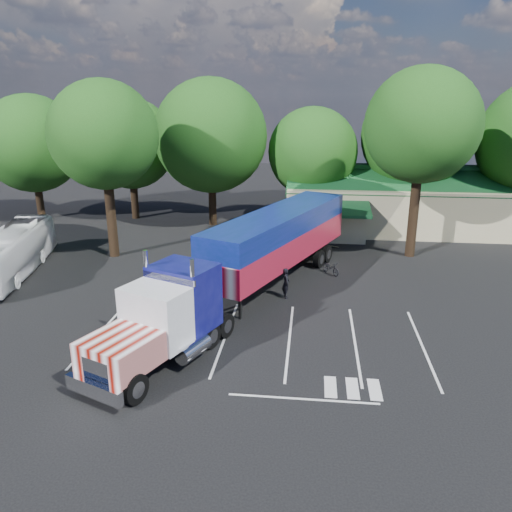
# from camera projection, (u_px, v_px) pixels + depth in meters

# --- Properties ---
(ground) EXTENTS (120.00, 120.00, 0.00)m
(ground) POSITION_uv_depth(u_px,v_px,m) (242.00, 291.00, 30.63)
(ground) COLOR black
(ground) RESTS_ON ground
(event_hall) EXTENTS (24.20, 14.12, 5.55)m
(event_hall) POSITION_uv_depth(u_px,v_px,m) (419.00, 202.00, 45.31)
(event_hall) COLOR tan
(event_hall) RESTS_ON ground
(tree_row_a) EXTENTS (9.00, 9.00, 11.68)m
(tree_row_a) POSITION_uv_depth(u_px,v_px,m) (32.00, 144.00, 46.37)
(tree_row_a) COLOR black
(tree_row_a) RESTS_ON ground
(tree_row_b) EXTENTS (8.40, 8.40, 11.35)m
(tree_row_b) POSITION_uv_depth(u_px,v_px,m) (130.00, 144.00, 46.64)
(tree_row_b) COLOR black
(tree_row_b) RESTS_ON ground
(tree_row_c) EXTENTS (10.00, 10.00, 13.05)m
(tree_row_c) POSITION_uv_depth(u_px,v_px,m) (211.00, 136.00, 43.99)
(tree_row_c) COLOR black
(tree_row_c) RESTS_ON ground
(tree_row_d) EXTENTS (8.00, 8.00, 10.60)m
(tree_row_d) POSITION_uv_depth(u_px,v_px,m) (313.00, 152.00, 44.71)
(tree_row_d) COLOR black
(tree_row_d) RESTS_ON ground
(tree_row_e) EXTENTS (9.60, 9.60, 12.90)m
(tree_row_e) POSITION_uv_depth(u_px,v_px,m) (416.00, 136.00, 43.75)
(tree_row_e) COLOR black
(tree_row_e) RESTS_ON ground
(tree_near_left) EXTENTS (7.60, 7.60, 12.65)m
(tree_near_left) POSITION_uv_depth(u_px,v_px,m) (104.00, 135.00, 34.70)
(tree_near_left) COLOR black
(tree_near_left) RESTS_ON ground
(tree_near_right) EXTENTS (8.00, 8.00, 13.50)m
(tree_near_right) POSITION_uv_depth(u_px,v_px,m) (422.00, 126.00, 34.51)
(tree_near_right) COLOR black
(tree_near_right) RESTS_ON ground
(semi_truck) EXTENTS (11.66, 22.39, 4.85)m
(semi_truck) POSITION_uv_depth(u_px,v_px,m) (255.00, 253.00, 28.91)
(semi_truck) COLOR black
(semi_truck) RESTS_ON ground
(woman) EXTENTS (0.59, 0.76, 1.84)m
(woman) POSITION_uv_depth(u_px,v_px,m) (286.00, 283.00, 29.43)
(woman) COLOR black
(woman) RESTS_ON ground
(bicycle) EXTENTS (1.46, 1.73, 0.89)m
(bicycle) POSITION_uv_depth(u_px,v_px,m) (331.00, 268.00, 33.50)
(bicycle) COLOR black
(bicycle) RESTS_ON ground
(tour_bus) EXTENTS (4.81, 11.33, 3.07)m
(tour_bus) POSITION_uv_depth(u_px,v_px,m) (12.00, 252.00, 33.19)
(tour_bus) COLOR white
(tour_bus) RESTS_ON ground
(silver_sedan) EXTENTS (4.19, 1.60, 1.36)m
(silver_sedan) POSITION_uv_depth(u_px,v_px,m) (322.00, 226.00, 43.12)
(silver_sedan) COLOR #929499
(silver_sedan) RESTS_ON ground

